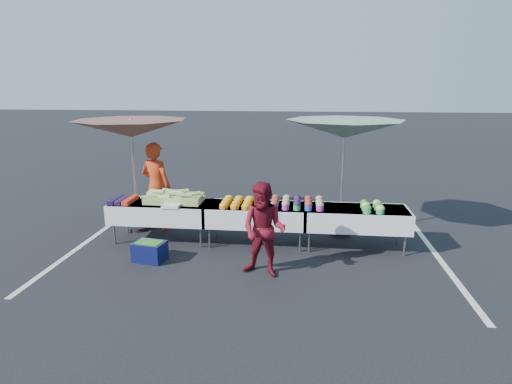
# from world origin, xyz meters

# --- Properties ---
(ground) EXTENTS (80.00, 80.00, 0.00)m
(ground) POSITION_xyz_m (0.00, 0.00, 0.00)
(ground) COLOR black
(stripe_left) EXTENTS (0.10, 5.00, 0.00)m
(stripe_left) POSITION_xyz_m (-3.20, 0.00, 0.00)
(stripe_left) COLOR silver
(stripe_left) RESTS_ON ground
(stripe_right) EXTENTS (0.10, 5.00, 0.00)m
(stripe_right) POSITION_xyz_m (3.20, 0.00, 0.00)
(stripe_right) COLOR silver
(stripe_right) RESTS_ON ground
(table_left) EXTENTS (1.86, 0.81, 0.75)m
(table_left) POSITION_xyz_m (-1.80, 0.00, 0.58)
(table_left) COLOR white
(table_left) RESTS_ON ground
(table_center) EXTENTS (1.86, 0.81, 0.75)m
(table_center) POSITION_xyz_m (0.00, 0.00, 0.58)
(table_center) COLOR white
(table_center) RESTS_ON ground
(table_right) EXTENTS (1.86, 0.81, 0.75)m
(table_right) POSITION_xyz_m (1.80, 0.00, 0.58)
(table_right) COLOR white
(table_right) RESTS_ON ground
(berry_punnets) EXTENTS (0.40, 0.54, 0.08)m
(berry_punnets) POSITION_xyz_m (-2.51, -0.06, 0.79)
(berry_punnets) COLOR black
(berry_punnets) RESTS_ON table_left
(corn_pile) EXTENTS (1.16, 0.57, 0.26)m
(corn_pile) POSITION_xyz_m (-1.55, 0.05, 0.84)
(corn_pile) COLOR #A5B55D
(corn_pile) RESTS_ON table_left
(plastic_bags) EXTENTS (0.30, 0.25, 0.05)m
(plastic_bags) POSITION_xyz_m (-1.50, -0.30, 0.78)
(plastic_bags) COLOR white
(plastic_bags) RESTS_ON table_left
(carrot_bowls) EXTENTS (0.75, 0.69, 0.11)m
(carrot_bowls) POSITION_xyz_m (-0.25, -0.01, 0.80)
(carrot_bowls) COLOR orange
(carrot_bowls) RESTS_ON table_center
(potato_cups) EXTENTS (0.94, 0.58, 0.16)m
(potato_cups) POSITION_xyz_m (0.75, 0.00, 0.83)
(potato_cups) COLOR #274EB6
(potato_cups) RESTS_ON table_right
(bean_baskets) EXTENTS (0.36, 0.50, 0.15)m
(bean_baskets) POSITION_xyz_m (2.06, -0.10, 0.82)
(bean_baskets) COLOR green
(bean_baskets) RESTS_ON table_right
(vendor) EXTENTS (0.75, 0.61, 1.80)m
(vendor) POSITION_xyz_m (-2.10, 0.63, 0.90)
(vendor) COLOR red
(vendor) RESTS_ON ground
(customer) EXTENTS (0.84, 0.73, 1.48)m
(customer) POSITION_xyz_m (0.27, -1.31, 0.74)
(customer) COLOR maroon
(customer) RESTS_ON ground
(umbrella_left) EXTENTS (2.58, 2.58, 2.26)m
(umbrella_left) POSITION_xyz_m (-2.50, 0.53, 2.05)
(umbrella_left) COLOR black
(umbrella_left) RESTS_ON ground
(umbrella_right) EXTENTS (2.35, 2.35, 2.28)m
(umbrella_right) POSITION_xyz_m (1.59, 0.70, 2.07)
(umbrella_right) COLOR black
(umbrella_right) RESTS_ON ground
(storage_bin) EXTENTS (0.57, 0.46, 0.33)m
(storage_bin) POSITION_xyz_m (-1.70, -0.97, 0.17)
(storage_bin) COLOR #0D1141
(storage_bin) RESTS_ON ground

